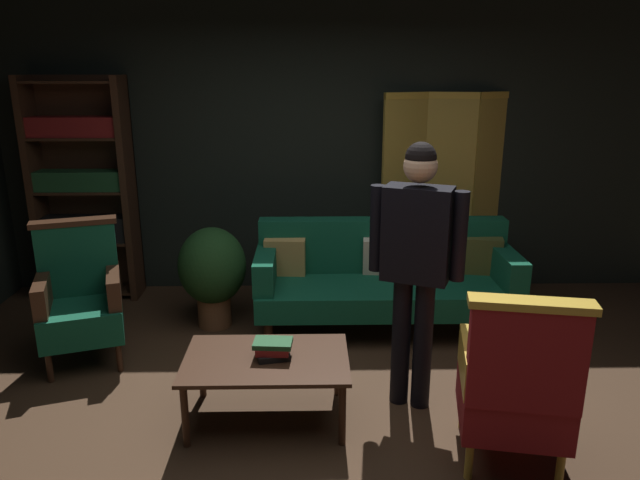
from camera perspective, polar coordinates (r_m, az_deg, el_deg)
The scene contains 13 objects.
ground_plane at distance 3.76m, azimuth 0.25°, elevation -17.63°, with size 10.00×10.00×0.00m, color #3D2819.
back_wall at distance 5.60m, azimuth -0.34°, elevation 9.24°, with size 7.20×0.10×2.80m, color black.
folding_screen at distance 5.68m, azimuth 12.36°, elevation 4.71°, with size 1.29×0.36×1.90m.
bookshelf at distance 5.79m, azimuth -22.16°, elevation 4.77°, with size 0.90×0.32×2.05m.
velvet_couch at distance 4.89m, azimuth 6.31°, elevation -3.37°, with size 2.12×0.78×0.88m.
coffee_table at distance 3.64m, azimuth -5.28°, elevation -12.04°, with size 1.00×0.64×0.42m.
armchair_gilt_accent at distance 3.36m, azimuth 18.65°, elevation -13.25°, with size 0.68×0.67×1.04m.
armchair_wing_left at distance 4.64m, azimuth -22.39°, elevation -5.20°, with size 0.73×0.73×1.04m.
standing_figure at distance 3.58m, azimuth 9.39°, elevation -1.33°, with size 0.55×0.35×1.70m.
potted_plant at distance 4.92m, azimuth -10.49°, elevation -2.91°, with size 0.56×0.56×0.86m.
book_black_cloth at distance 3.61m, azimuth -4.61°, elevation -11.10°, with size 0.19×0.16×0.04m, color black.
book_red_leather at distance 3.59m, azimuth -4.62°, elevation -10.55°, with size 0.20×0.16×0.04m, color maroon.
book_green_cloth at distance 3.58m, azimuth -4.64°, elevation -10.03°, with size 0.23×0.15×0.03m, color #1E4C28.
Camera 1 is at (-0.08, -3.11, 2.11)m, focal length 32.69 mm.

